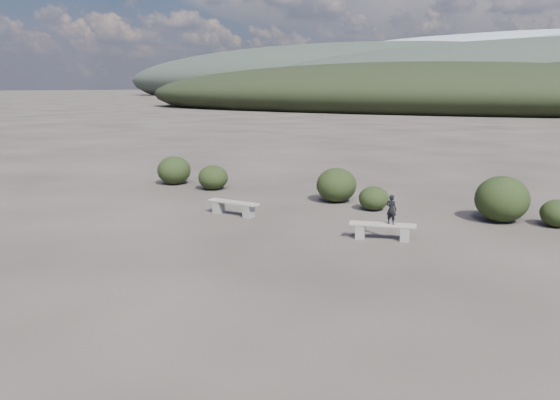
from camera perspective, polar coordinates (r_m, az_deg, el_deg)
The scene contains 10 objects.
ground at distance 12.99m, azimuth -7.90°, elevation -7.49°, with size 1200.00×1200.00×0.00m, color #2F2824.
bench_left at distance 18.44m, azimuth -4.90°, elevation -0.72°, with size 1.91×0.47×0.47m.
bench_right at distance 15.72m, azimuth 10.65°, elevation -3.08°, with size 1.90×0.91×0.47m.
seated_person at distance 15.58m, azimuth 11.56°, elevation -0.97°, with size 0.31×0.20×0.84m, color black.
shrub_a at distance 23.14m, azimuth -7.00°, elevation 2.36°, with size 1.26×1.26×1.03m, color black.
shrub_b at distance 20.55m, azimuth 5.92°, elevation 1.57°, with size 1.50×1.50×1.29m, color black.
shrub_c at distance 19.39m, azimuth 9.76°, elevation 0.18°, with size 1.05×1.05×0.84m, color black.
shrub_d at distance 18.81m, azimuth 22.18°, elevation 0.10°, with size 1.69×1.69×1.48m, color black.
shrub_e at distance 18.87m, azimuth 27.02°, elevation -1.25°, with size 1.03×1.03×0.86m, color black.
shrub_f at distance 24.68m, azimuth -11.01°, elevation 3.07°, with size 1.47×1.47×1.24m, color black.
Camera 1 is at (7.50, -9.71, 4.25)m, focal length 35.00 mm.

